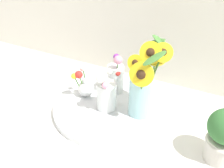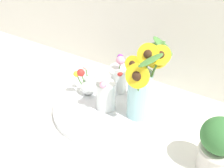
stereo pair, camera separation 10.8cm
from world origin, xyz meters
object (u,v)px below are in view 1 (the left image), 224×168
object	(u,v)px
serving_tray	(112,107)
vase_small_center	(106,93)
mason_jar_sunflowers	(144,84)
vase_small_back	(116,76)
vase_bulb_right	(85,86)

from	to	relation	value
serving_tray	vase_small_center	world-z (taller)	vase_small_center
mason_jar_sunflowers	vase_small_back	size ratio (longest dim) A/B	1.71
vase_bulb_right	vase_small_back	distance (m)	0.15
serving_tray	vase_small_back	world-z (taller)	vase_small_back
mason_jar_sunflowers	vase_small_center	bearing A→B (deg)	-165.09
vase_bulb_right	serving_tray	bearing A→B (deg)	-2.56
vase_small_back	mason_jar_sunflowers	bearing A→B (deg)	-30.74
vase_bulb_right	vase_small_back	world-z (taller)	vase_small_back
serving_tray	vase_small_center	size ratio (longest dim) A/B	2.70
serving_tray	mason_jar_sunflowers	xyz separation A→B (m)	(0.14, 0.00, 0.16)
serving_tray	vase_bulb_right	size ratio (longest dim) A/B	3.46
serving_tray	vase_small_back	xyz separation A→B (m)	(-0.04, 0.11, 0.09)
vase_bulb_right	vase_small_back	size ratio (longest dim) A/B	0.77
vase_small_center	vase_small_back	distance (m)	0.14
mason_jar_sunflowers	vase_small_back	bearing A→B (deg)	149.26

